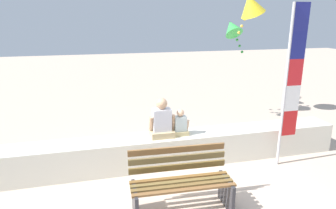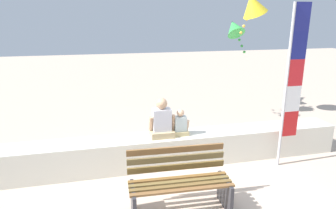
% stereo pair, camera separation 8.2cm
% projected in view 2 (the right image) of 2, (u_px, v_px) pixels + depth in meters
% --- Properties ---
extents(ground_plane, '(40.00, 40.00, 0.00)m').
position_uv_depth(ground_plane, '(182.00, 198.00, 4.75)').
color(ground_plane, '#C8B09A').
extents(seawall_ledge, '(6.96, 0.59, 0.58)m').
position_uv_depth(seawall_ledge, '(165.00, 150.00, 5.78)').
color(seawall_ledge, silver).
rests_on(seawall_ledge, ground).
extents(park_bench, '(1.49, 0.67, 0.88)m').
position_uv_depth(park_bench, '(179.00, 183.00, 4.39)').
color(park_bench, brown).
rests_on(park_bench, ground).
extents(person_adult, '(0.48, 0.35, 0.73)m').
position_uv_depth(person_adult, '(162.00, 122.00, 5.59)').
color(person_adult, tan).
rests_on(person_adult, seawall_ledge).
extents(person_child, '(0.33, 0.24, 0.50)m').
position_uv_depth(person_child, '(180.00, 125.00, 5.69)').
color(person_child, tan).
rests_on(person_child, seawall_ledge).
extents(flag_banner, '(0.34, 0.05, 2.96)m').
position_uv_depth(flag_banner, '(292.00, 79.00, 5.40)').
color(flag_banner, '#B7B7BC').
rests_on(flag_banner, ground).
extents(kite_yellow, '(0.93, 0.83, 1.13)m').
position_uv_depth(kite_yellow, '(253.00, 5.00, 7.85)').
color(kite_yellow, yellow).
extents(kite_green, '(0.73, 0.73, 1.09)m').
position_uv_depth(kite_green, '(234.00, 28.00, 8.82)').
color(kite_green, green).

